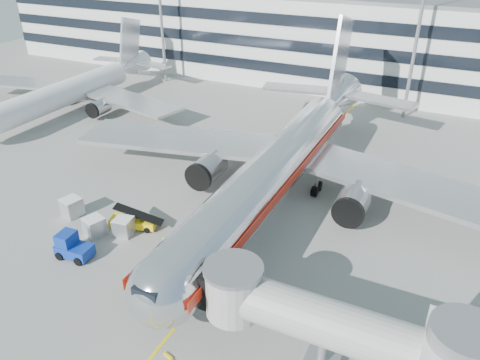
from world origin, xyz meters
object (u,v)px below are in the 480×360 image
at_px(cargo_container_front, 124,227).
at_px(ramp_worker, 165,247).
at_px(cargo_container_right, 72,207).
at_px(main_jet, 283,161).
at_px(baggage_tug, 72,247).
at_px(cargo_container_left, 94,226).
at_px(belt_loader, 134,221).

distance_m(cargo_container_front, ramp_worker, 5.37).
xyz_separation_m(cargo_container_right, ramp_worker, (12.05, -1.46, -0.03)).
distance_m(main_jet, cargo_container_front, 17.15).
bearing_deg(baggage_tug, main_jet, 54.58).
xyz_separation_m(cargo_container_left, ramp_worker, (7.71, 0.22, 0.00)).
bearing_deg(main_jet, cargo_container_front, -129.24).
relative_size(belt_loader, baggage_tug, 1.49).
relative_size(main_jet, cargo_container_front, 27.85).
bearing_deg(cargo_container_left, ramp_worker, 1.65).
relative_size(baggage_tug, cargo_container_left, 1.50).
bearing_deg(cargo_container_right, baggage_tug, -46.26).
xyz_separation_m(baggage_tug, cargo_container_front, (1.91, 4.62, -0.15)).
height_order(cargo_container_right, ramp_worker, cargo_container_right).
bearing_deg(cargo_container_right, main_jet, 35.83).
bearing_deg(cargo_container_front, belt_loader, 89.01).
distance_m(main_jet, baggage_tug, 21.89).
xyz_separation_m(baggage_tug, cargo_container_right, (-4.86, 5.08, -0.08)).
relative_size(main_jet, belt_loader, 10.60).
bearing_deg(ramp_worker, cargo_container_front, 124.27).
height_order(cargo_container_left, ramp_worker, ramp_worker).
bearing_deg(belt_loader, cargo_container_front, -90.99).
height_order(baggage_tug, cargo_container_front, baggage_tug).
bearing_deg(ramp_worker, baggage_tug, 161.76).
xyz_separation_m(main_jet, belt_loader, (-10.61, -11.60, -3.60)).
height_order(cargo_container_right, cargo_container_front, cargo_container_right).
relative_size(baggage_tug, cargo_container_right, 1.53).
height_order(baggage_tug, ramp_worker, baggage_tug).
distance_m(baggage_tug, cargo_container_front, 5.00).
distance_m(cargo_container_right, ramp_worker, 12.14).
relative_size(main_jet, cargo_container_right, 24.25).
xyz_separation_m(main_jet, ramp_worker, (-5.36, -14.03, -3.33)).
bearing_deg(cargo_container_right, cargo_container_left, -21.16).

